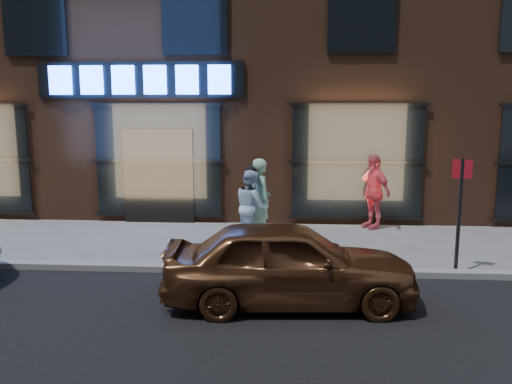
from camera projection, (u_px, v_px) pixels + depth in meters
ground at (104, 270)px, 9.04m from camera, size 90.00×90.00×0.00m
curb at (104, 267)px, 9.03m from camera, size 60.00×0.25×0.12m
storefront_building at (187, 38)px, 16.07m from camera, size 30.20×8.28×10.30m
man_bowtie at (261, 200)px, 11.00m from camera, size 0.64×0.77×1.82m
man_cap at (251, 206)px, 10.83m from camera, size 0.88×0.97×1.61m
passerby at (373, 192)px, 12.12m from camera, size 0.94×1.14×1.81m
gold_sedan at (289, 263)px, 7.36m from camera, size 3.80×1.75×1.26m
sign_post at (460, 205)px, 8.63m from camera, size 0.31×0.14×2.05m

